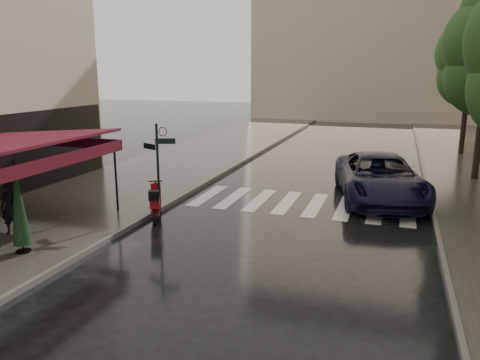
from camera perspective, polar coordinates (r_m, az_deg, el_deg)
The scene contains 12 objects.
ground at distance 12.87m, azimuth -11.32°, elevation -8.70°, with size 120.00×120.00×0.00m, color black.
sidewalk_near at distance 25.13m, azimuth -6.72°, elevation 2.32°, with size 6.00×60.00×0.12m, color #38332D.
curb_near at distance 24.00m, azimuth -0.11°, elevation 1.93°, with size 0.12×60.00×0.16m, color #595651.
curb_far at distance 22.82m, azimuth 21.56°, elevation 0.42°, with size 0.12×60.00×0.16m, color #595651.
crosswalk at distance 17.26m, azimuth 7.45°, elevation -2.88°, with size 7.85×3.20×0.01m.
signpost at distance 15.44m, azimuth -9.97°, elevation 2.11°, with size 1.17×0.29×3.10m.
backdrop_building at distance 48.69m, azimuth 15.68°, elevation 18.86°, with size 22.00×6.00×20.00m, color #C0AF93.
tree_far at distance 29.53m, azimuth 26.33°, elevation 13.21°, with size 3.80×3.80×8.16m.
pedestrian_with_umbrella at distance 14.78m, azimuth -26.47°, elevation -0.04°, with size 1.18×1.19×2.39m.
scooter at distance 15.43m, azimuth -10.28°, elevation -2.86°, with size 0.95×1.63×1.16m.
parked_car at distance 18.20m, azimuth 16.68°, elevation 0.28°, with size 2.84×6.17×1.71m, color black.
parasol_back at distance 13.21m, azimuth -25.41°, elevation -2.58°, with size 0.46×0.46×2.46m.
Camera 1 is at (6.10, -10.30, 4.72)m, focal length 35.00 mm.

